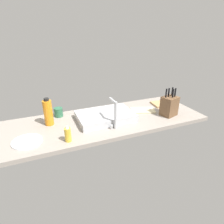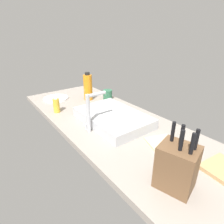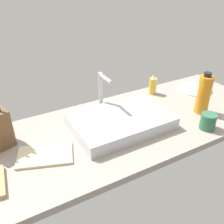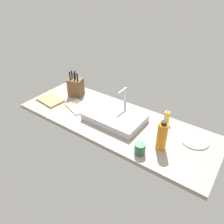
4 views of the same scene
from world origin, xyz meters
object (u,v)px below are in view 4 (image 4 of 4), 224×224
(soap_bottle, at_px, (167,117))
(sink_basin, at_px, (115,117))
(knife_block, at_px, (76,87))
(dish_towel, at_px, (77,107))
(faucet, at_px, (125,98))
(water_bottle, at_px, (162,136))
(dinner_plate, at_px, (195,140))
(coffee_mug, at_px, (140,149))
(cutting_board, at_px, (50,100))

(soap_bottle, bearing_deg, sink_basin, -148.58)
(knife_block, height_order, soap_bottle, knife_block)
(dish_towel, bearing_deg, sink_basin, 5.71)
(faucet, distance_m, soap_bottle, 0.41)
(soap_bottle, bearing_deg, water_bottle, -73.43)
(faucet, xyz_separation_m, knife_block, (-0.57, -0.04, -0.05))
(water_bottle, bearing_deg, faucet, 151.36)
(sink_basin, bearing_deg, water_bottle, -11.30)
(knife_block, xyz_separation_m, dish_towel, (0.17, -0.18, -0.09))
(water_bottle, distance_m, dinner_plate, 0.31)
(sink_basin, relative_size, faucet, 2.11)
(soap_bottle, distance_m, dish_towel, 0.84)
(water_bottle, bearing_deg, dinner_plate, 50.74)
(knife_block, relative_size, coffee_mug, 3.11)
(dish_towel, relative_size, coffee_mug, 2.84)
(cutting_board, distance_m, soap_bottle, 1.15)
(sink_basin, height_order, water_bottle, water_bottle)
(faucet, xyz_separation_m, coffee_mug, (0.40, -0.41, -0.10))
(cutting_board, relative_size, soap_bottle, 1.86)
(sink_basin, xyz_separation_m, water_bottle, (0.48, -0.10, 0.08))
(knife_block, distance_m, water_bottle, 1.09)
(dinner_plate, bearing_deg, cutting_board, -170.41)
(faucet, bearing_deg, cutting_board, -158.50)
(water_bottle, distance_m, coffee_mug, 0.18)
(sink_basin, relative_size, water_bottle, 2.08)
(dinner_plate, distance_m, dish_towel, 1.09)
(dinner_plate, bearing_deg, water_bottle, -129.26)
(dish_towel, bearing_deg, faucet, 28.39)
(knife_block, xyz_separation_m, dinner_plate, (1.25, -0.01, -0.09))
(soap_bottle, xyz_separation_m, dish_towel, (-0.79, -0.27, -0.05))
(knife_block, bearing_deg, soap_bottle, -10.33)
(sink_basin, distance_m, coffee_mug, 0.44)
(soap_bottle, bearing_deg, cutting_board, -163.05)
(faucet, xyz_separation_m, dish_towel, (-0.40, -0.22, -0.13))
(knife_block, relative_size, water_bottle, 1.09)
(cutting_board, height_order, dinner_plate, cutting_board)
(cutting_board, bearing_deg, dinner_plate, 9.59)
(faucet, bearing_deg, water_bottle, -28.64)
(faucet, distance_m, cutting_board, 0.77)
(sink_basin, bearing_deg, dish_towel, -174.29)
(faucet, relative_size, cutting_board, 0.95)
(cutting_board, relative_size, dish_towel, 1.04)
(knife_block, height_order, dish_towel, knife_block)
(water_bottle, bearing_deg, coffee_mug, -125.24)
(knife_block, height_order, water_bottle, knife_block)
(faucet, relative_size, coffee_mug, 2.81)
(sink_basin, relative_size, knife_block, 1.90)
(dish_towel, bearing_deg, knife_block, 134.01)
(faucet, bearing_deg, soap_bottle, 8.33)
(faucet, relative_size, water_bottle, 0.99)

